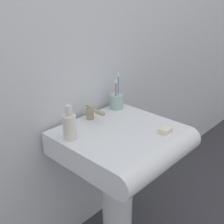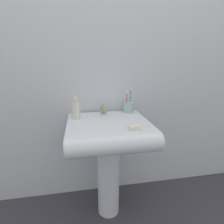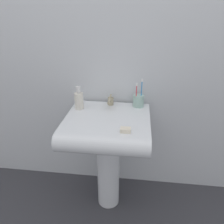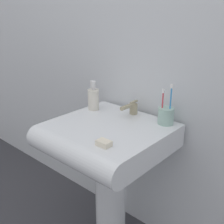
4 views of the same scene
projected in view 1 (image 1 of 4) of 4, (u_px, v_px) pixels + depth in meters
The scene contains 7 objects.
wall_back at pixel (76, 37), 1.42m from camera, with size 5.00×0.05×2.40m, color silver.
sink_pedestal at pixel (117, 200), 1.59m from camera, with size 0.17×0.17×0.66m, color white.
sink_basin at pixel (125, 143), 1.40m from camera, with size 0.57×0.56×0.12m.
faucet at pixel (92, 113), 1.50m from camera, with size 0.04×0.13×0.07m.
toothbrush_cup at pixel (117, 101), 1.65m from camera, with size 0.08×0.08×0.21m.
soap_bottle at pixel (70, 126), 1.30m from camera, with size 0.06×0.06×0.17m.
bar_soap at pixel (165, 131), 1.37m from camera, with size 0.06×0.04×0.02m, color silver.
Camera 1 is at (-0.93, -0.84, 1.42)m, focal length 45.00 mm.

